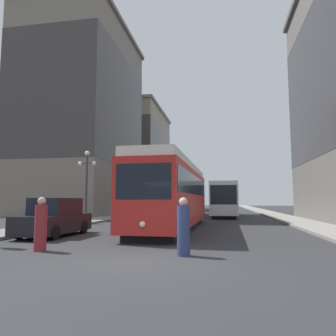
# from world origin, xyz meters

# --- Properties ---
(ground_plane) EXTENTS (200.00, 200.00, 0.00)m
(ground_plane) POSITION_xyz_m (0.00, 0.00, 0.00)
(ground_plane) COLOR #303033
(sidewalk_left) EXTENTS (2.65, 120.00, 0.15)m
(sidewalk_left) POSITION_xyz_m (-8.17, 40.00, 0.07)
(sidewalk_left) COLOR gray
(sidewalk_left) RESTS_ON ground
(sidewalk_right) EXTENTS (2.65, 120.00, 0.15)m
(sidewalk_right) POSITION_xyz_m (8.17, 40.00, 0.07)
(sidewalk_right) COLOR gray
(sidewalk_right) RESTS_ON ground
(streetcar) EXTENTS (2.85, 13.80, 3.89)m
(streetcar) POSITION_xyz_m (-0.43, 10.00, 2.10)
(streetcar) COLOR black
(streetcar) RESTS_ON ground
(transit_bus) EXTENTS (2.66, 12.44, 3.45)m
(transit_bus) POSITION_xyz_m (2.52, 25.71, 1.95)
(transit_bus) COLOR black
(transit_bus) RESTS_ON ground
(parked_car_left_near) EXTENTS (1.94, 4.33, 1.82)m
(parked_car_left_near) POSITION_xyz_m (-5.54, 30.07, 0.84)
(parked_car_left_near) COLOR black
(parked_car_left_near) RESTS_ON ground
(parked_car_left_mid) EXTENTS (1.92, 4.51, 1.82)m
(parked_car_left_mid) POSITION_xyz_m (-5.54, 5.55, 0.84)
(parked_car_left_mid) COLOR black
(parked_car_left_mid) RESTS_ON ground
(pedestrian_crossing_near) EXTENTS (0.40, 0.40, 1.80)m
(pedestrian_crossing_near) POSITION_xyz_m (1.27, 1.28, 0.84)
(pedestrian_crossing_near) COLOR navy
(pedestrian_crossing_near) RESTS_ON ground
(pedestrian_crossing_far) EXTENTS (0.41, 0.41, 1.82)m
(pedestrian_crossing_far) POSITION_xyz_m (-3.63, 1.34, 0.85)
(pedestrian_crossing_far) COLOR maroon
(pedestrian_crossing_far) RESTS_ON ground
(lamp_post_left_near) EXTENTS (1.41, 0.36, 5.23)m
(lamp_post_left_near) POSITION_xyz_m (-7.44, 13.09, 3.60)
(lamp_post_left_near) COLOR #333338
(lamp_post_left_near) RESTS_ON sidewalk_left
(lamp_post_left_far) EXTENTS (1.41, 0.36, 4.98)m
(lamp_post_left_far) POSITION_xyz_m (-7.44, 23.23, 3.46)
(lamp_post_left_far) COLOR #333338
(lamp_post_left_far) RESTS_ON sidewalk_left
(building_left_corner) EXTENTS (14.17, 19.44, 19.69)m
(building_left_corner) POSITION_xyz_m (-16.28, 51.29, 10.12)
(building_left_corner) COLOR gray
(building_left_corner) RESTS_ON ground
(building_left_midblock) EXTENTS (11.17, 17.53, 23.72)m
(building_left_midblock) POSITION_xyz_m (-14.78, 27.53, 12.21)
(building_left_midblock) COLOR slate
(building_left_midblock) RESTS_ON ground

